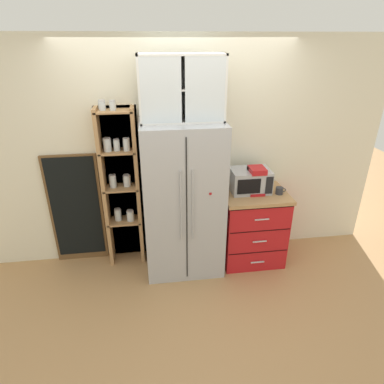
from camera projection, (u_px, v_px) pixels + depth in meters
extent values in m
plane|color=tan|center=(184.00, 265.00, 4.00)|extent=(10.52, 10.52, 0.00)
cube|color=silver|center=(179.00, 154.00, 3.81)|extent=(4.84, 0.10, 2.55)
cube|color=#ADAFB5|center=(183.00, 200.00, 3.65)|extent=(0.86, 0.64, 1.74)
cube|color=black|center=(187.00, 214.00, 3.36)|extent=(0.01, 0.01, 1.60)
cylinder|color=#ADAFB5|center=(181.00, 207.00, 3.31)|extent=(0.02, 0.02, 0.78)
cylinder|color=#ADAFB5|center=(193.00, 206.00, 3.32)|extent=(0.02, 0.02, 0.78)
cube|color=#A8161C|center=(210.00, 194.00, 3.30)|extent=(0.02, 0.01, 0.02)
cube|color=brown|center=(122.00, 186.00, 3.85)|extent=(0.45, 0.04, 1.86)
cube|color=tan|center=(105.00, 192.00, 3.70)|extent=(0.04, 0.23, 1.86)
cube|color=tan|center=(138.00, 190.00, 3.75)|extent=(0.04, 0.23, 1.86)
cube|color=tan|center=(125.00, 221.00, 3.89)|extent=(0.39, 0.23, 0.02)
cylinder|color=silver|center=(118.00, 215.00, 3.86)|extent=(0.08, 0.08, 0.13)
cylinder|color=#B77A38|center=(118.00, 216.00, 3.87)|extent=(0.07, 0.07, 0.09)
cylinder|color=#B2B2B7|center=(117.00, 209.00, 3.83)|extent=(0.07, 0.07, 0.01)
cylinder|color=silver|center=(130.00, 216.00, 3.86)|extent=(0.08, 0.08, 0.12)
cylinder|color=#2D2D2D|center=(131.00, 217.00, 3.86)|extent=(0.07, 0.07, 0.08)
cylinder|color=#B2B2B7|center=(130.00, 211.00, 3.83)|extent=(0.08, 0.08, 0.01)
cube|color=tan|center=(121.00, 188.00, 3.71)|extent=(0.39, 0.23, 0.02)
cylinder|color=silver|center=(113.00, 182.00, 3.67)|extent=(0.08, 0.08, 0.14)
cylinder|color=#382316|center=(113.00, 183.00, 3.68)|extent=(0.07, 0.07, 0.09)
cylinder|color=#B2B2B7|center=(112.00, 175.00, 3.64)|extent=(0.07, 0.07, 0.01)
cylinder|color=silver|center=(127.00, 181.00, 3.71)|extent=(0.08, 0.08, 0.12)
cylinder|color=white|center=(127.00, 182.00, 3.71)|extent=(0.07, 0.07, 0.08)
cylinder|color=#B2B2B7|center=(126.00, 175.00, 3.68)|extent=(0.08, 0.08, 0.01)
cube|color=tan|center=(118.00, 151.00, 3.53)|extent=(0.39, 0.23, 0.02)
cylinder|color=silver|center=(107.00, 145.00, 3.48)|extent=(0.08, 0.08, 0.13)
cylinder|color=brown|center=(108.00, 147.00, 3.48)|extent=(0.07, 0.07, 0.09)
cylinder|color=#B2B2B7|center=(107.00, 139.00, 3.45)|extent=(0.08, 0.08, 0.01)
cylinder|color=silver|center=(117.00, 145.00, 3.50)|extent=(0.07, 0.07, 0.11)
cylinder|color=beige|center=(117.00, 147.00, 3.51)|extent=(0.06, 0.06, 0.08)
cylinder|color=#B2B2B7|center=(116.00, 140.00, 3.47)|extent=(0.06, 0.06, 0.01)
cylinder|color=silver|center=(127.00, 145.00, 3.50)|extent=(0.07, 0.07, 0.13)
cylinder|color=#E0C67F|center=(127.00, 147.00, 3.50)|extent=(0.06, 0.06, 0.09)
cylinder|color=#B2B2B7|center=(126.00, 138.00, 3.47)|extent=(0.07, 0.07, 0.01)
cube|color=tan|center=(114.00, 111.00, 3.35)|extent=(0.39, 0.23, 0.02)
cylinder|color=silver|center=(102.00, 106.00, 3.32)|extent=(0.07, 0.07, 0.09)
cylinder|color=white|center=(102.00, 107.00, 3.32)|extent=(0.06, 0.06, 0.06)
cylinder|color=#B2B2B7|center=(101.00, 100.00, 3.30)|extent=(0.07, 0.07, 0.01)
cylinder|color=silver|center=(113.00, 106.00, 3.31)|extent=(0.07, 0.07, 0.09)
cylinder|color=#CCB78C|center=(113.00, 107.00, 3.32)|extent=(0.06, 0.06, 0.06)
cylinder|color=#B2B2B7|center=(112.00, 101.00, 3.29)|extent=(0.06, 0.06, 0.01)
cube|color=red|center=(251.00, 227.00, 3.97)|extent=(0.71, 0.59, 0.85)
cube|color=tan|center=(254.00, 194.00, 3.78)|extent=(0.74, 0.62, 0.04)
cube|color=black|center=(258.00, 252.00, 3.77)|extent=(0.69, 0.00, 0.01)
cube|color=silver|center=(258.00, 262.00, 3.82)|extent=(0.16, 0.01, 0.01)
cube|color=black|center=(260.00, 231.00, 3.65)|extent=(0.69, 0.00, 0.01)
cube|color=silver|center=(260.00, 242.00, 3.69)|extent=(0.16, 0.01, 0.01)
cube|color=black|center=(263.00, 208.00, 3.53)|extent=(0.69, 0.00, 0.01)
cube|color=silver|center=(262.00, 219.00, 3.57)|extent=(0.16, 0.01, 0.01)
cube|color=#ADAFB5|center=(250.00, 180.00, 3.75)|extent=(0.44, 0.32, 0.26)
cube|color=black|center=(249.00, 187.00, 3.60)|extent=(0.26, 0.01, 0.17)
cube|color=black|center=(269.00, 185.00, 3.63)|extent=(0.08, 0.01, 0.20)
cube|color=red|center=(255.00, 192.00, 3.75)|extent=(0.17, 0.20, 0.03)
cube|color=red|center=(254.00, 179.00, 3.75)|extent=(0.17, 0.06, 0.30)
cube|color=red|center=(257.00, 170.00, 3.63)|extent=(0.17, 0.20, 0.06)
cylinder|color=black|center=(256.00, 186.00, 3.71)|extent=(0.11, 0.11, 0.12)
cylinder|color=#2D2D33|center=(279.00, 191.00, 3.72)|extent=(0.08, 0.08, 0.08)
torus|color=#2D2D33|center=(284.00, 190.00, 3.72)|extent=(0.05, 0.01, 0.05)
cylinder|color=silver|center=(255.00, 188.00, 3.76)|extent=(0.07, 0.07, 0.10)
torus|color=silver|center=(259.00, 188.00, 3.76)|extent=(0.05, 0.01, 0.05)
cylinder|color=brown|center=(256.00, 185.00, 3.72)|extent=(0.06, 0.06, 0.19)
cone|color=brown|center=(256.00, 177.00, 3.67)|extent=(0.06, 0.06, 0.04)
cylinder|color=brown|center=(257.00, 175.00, 3.66)|extent=(0.02, 0.02, 0.07)
cylinder|color=black|center=(257.00, 172.00, 3.64)|extent=(0.03, 0.03, 0.01)
cube|color=silver|center=(180.00, 86.00, 3.30)|extent=(0.82, 0.02, 0.63)
cube|color=silver|center=(181.00, 54.00, 3.04)|extent=(0.82, 0.32, 0.02)
cube|color=silver|center=(182.00, 120.00, 3.30)|extent=(0.82, 0.32, 0.02)
cube|color=silver|center=(139.00, 89.00, 3.12)|extent=(0.02, 0.32, 0.63)
cube|color=silver|center=(222.00, 88.00, 3.22)|extent=(0.02, 0.32, 0.63)
cube|color=silver|center=(181.00, 88.00, 3.17)|extent=(0.79, 0.30, 0.02)
cube|color=silver|center=(161.00, 91.00, 3.00)|extent=(0.38, 0.01, 0.59)
cube|color=silver|center=(205.00, 90.00, 3.05)|extent=(0.38, 0.01, 0.59)
cylinder|color=silver|center=(153.00, 120.00, 3.25)|extent=(0.05, 0.05, 0.00)
cylinder|color=silver|center=(153.00, 116.00, 3.24)|extent=(0.01, 0.01, 0.07)
cone|color=silver|center=(152.00, 110.00, 3.21)|extent=(0.06, 0.06, 0.05)
cylinder|color=silver|center=(182.00, 119.00, 3.29)|extent=(0.05, 0.05, 0.00)
cylinder|color=silver|center=(182.00, 115.00, 3.28)|extent=(0.01, 0.01, 0.07)
cone|color=silver|center=(182.00, 109.00, 3.25)|extent=(0.06, 0.06, 0.05)
cylinder|color=silver|center=(210.00, 118.00, 3.33)|extent=(0.05, 0.05, 0.00)
cylinder|color=silver|center=(210.00, 115.00, 3.31)|extent=(0.01, 0.01, 0.07)
cone|color=silver|center=(210.00, 109.00, 3.29)|extent=(0.06, 0.06, 0.05)
cylinder|color=white|center=(155.00, 84.00, 3.12)|extent=(0.06, 0.06, 0.07)
cylinder|color=white|center=(173.00, 84.00, 3.14)|extent=(0.06, 0.06, 0.07)
cylinder|color=white|center=(190.00, 84.00, 3.16)|extent=(0.06, 0.06, 0.07)
cylinder|color=white|center=(207.00, 84.00, 3.18)|extent=(0.06, 0.06, 0.07)
cube|color=brown|center=(77.00, 210.00, 3.85)|extent=(0.60, 0.04, 1.35)
cube|color=black|center=(76.00, 208.00, 3.82)|extent=(0.54, 0.01, 1.25)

